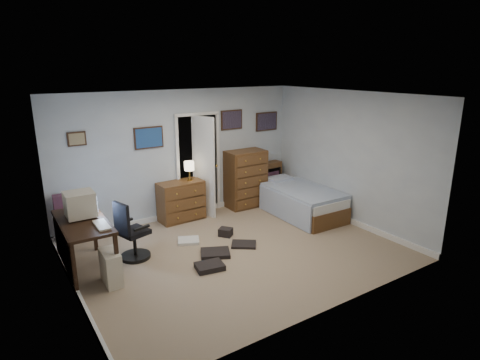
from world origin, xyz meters
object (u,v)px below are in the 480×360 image
Objects in this scene: computer_desk at (77,234)px; bed at (300,201)px; office_chair at (131,237)px; tall_dresser at (246,179)px; low_dresser at (181,201)px.

computer_desk reaches higher than bed.
tall_dresser is (2.87, 1.08, 0.24)m from office_chair.
tall_dresser reaches higher than office_chair.
office_chair reaches higher than bed.
computer_desk is 0.81m from office_chair.
office_chair is 0.51× the size of bed.
office_chair is 1.76m from low_dresser.
low_dresser is (1.37, 1.11, 0.01)m from office_chair.
low_dresser is 0.71× the size of tall_dresser.
tall_dresser reaches higher than bed.
tall_dresser is (1.50, -0.02, 0.22)m from low_dresser.
office_chair is at bearing -143.28° from low_dresser.
office_chair is 0.79× the size of tall_dresser.
computer_desk is 1.59× the size of low_dresser.
low_dresser is 1.52m from tall_dresser.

